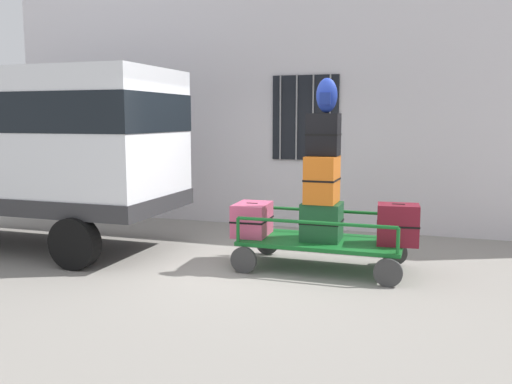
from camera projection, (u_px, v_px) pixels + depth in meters
The scene contains 11 objects.
ground_plane at pixel (252, 266), 7.39m from camera, with size 40.00×40.00×0.00m, color gray.
building_wall at pixel (304, 90), 9.77m from camera, with size 12.00×0.38×5.00m.
van at pixel (30, 140), 8.34m from camera, with size 4.58×2.02×2.69m.
luggage_cart at pixel (321, 245), 7.19m from camera, with size 2.17×1.09×0.39m.
cart_railing at pixel (322, 219), 7.15m from camera, with size 2.07×0.96×0.34m.
suitcase_left_bottom at pixel (252, 219), 7.46m from camera, with size 0.48×0.66×0.45m.
suitcase_midleft_bottom at pixel (322, 221), 7.15m from camera, with size 0.52×0.50×0.50m.
suitcase_midleft_middle at pixel (322, 180), 7.04m from camera, with size 0.41×0.51×0.61m.
suitcase_midleft_top at pixel (323, 135), 7.00m from camera, with size 0.43×0.28×0.55m.
suitcase_center_bottom at pixel (398, 224), 6.88m from camera, with size 0.56×0.43×0.53m.
backpack at pixel (327, 96), 6.91m from camera, with size 0.27×0.22×0.44m.
Camera 1 is at (2.33, -6.79, 2.00)m, focal length 38.05 mm.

